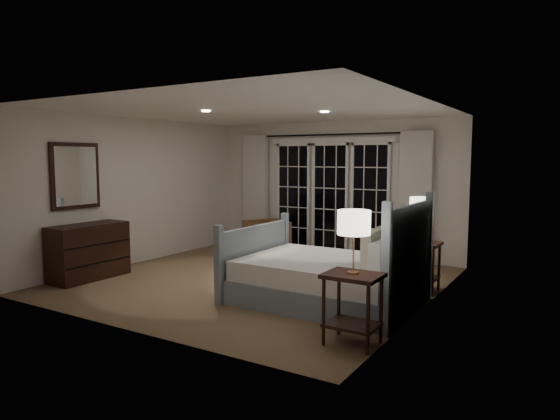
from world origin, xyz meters
The scene contains 20 objects.
floor centered at (0.00, 0.00, 0.00)m, with size 5.00×5.00×0.00m, color brown.
ceiling centered at (0.00, 0.00, 2.50)m, with size 5.00×5.00×0.00m, color white.
wall_left centered at (-2.50, 0.00, 1.25)m, with size 0.02×5.00×2.50m, color silver.
wall_right centered at (2.50, 0.00, 1.25)m, with size 0.02×5.00×2.50m, color silver.
wall_back centered at (0.00, 2.50, 1.25)m, with size 5.00×0.02×2.50m, color silver.
wall_front centered at (0.00, -2.50, 1.25)m, with size 5.00×0.02×2.50m, color silver.
french_doors centered at (0.00, 2.46, 1.09)m, with size 2.50×0.04×2.20m.
curtain_rod centered at (0.00, 2.40, 2.25)m, with size 0.03×0.03×3.50m, color black.
curtain_left centered at (-1.65, 2.38, 1.15)m, with size 0.55×0.10×2.25m, color silver.
curtain_right centered at (1.65, 2.38, 1.15)m, with size 0.55×0.10×2.25m, color silver.
downlight_a centered at (0.80, 0.60, 2.49)m, with size 0.12×0.12×0.01m, color white.
downlight_b centered at (-0.60, -0.40, 2.49)m, with size 0.12×0.12×0.01m, color white.
bed centered at (1.42, -0.44, 0.33)m, with size 2.22×1.59×1.29m.
nightstand_left centered at (2.23, -1.62, 0.47)m, with size 0.54×0.43×0.70m.
nightstand_right centered at (2.22, 0.70, 0.45)m, with size 0.52×0.42×0.68m.
lamp_left centered at (2.23, -1.62, 1.20)m, with size 0.32×0.32×0.62m.
lamp_right centered at (2.22, 0.70, 1.17)m, with size 0.32×0.32×0.61m.
armchair centered at (-0.97, 1.73, 0.33)m, with size 0.71×0.73×0.67m, color brown.
dresser centered at (-2.23, -1.23, 0.42)m, with size 0.50×1.17×0.83m.
mirror centered at (-2.47, -1.23, 1.55)m, with size 0.05×0.85×1.00m.
Camera 1 is at (4.11, -6.03, 1.82)m, focal length 32.00 mm.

